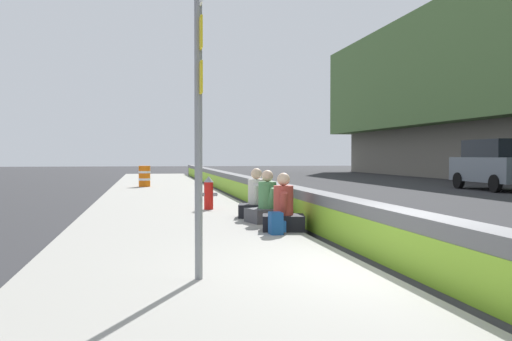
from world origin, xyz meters
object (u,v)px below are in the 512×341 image
Objects in this scene: backpack at (276,223)px; fire_hydrant at (209,192)px; parked_car_fourth at (495,164)px; seated_person_foreground at (283,212)px; route_sign_post at (199,97)px; seated_person_rear at (256,202)px; seated_person_middle at (267,206)px; construction_barrel at (144,176)px.

fire_hydrant is at bearing 7.67° from backpack.
parked_car_fourth reaches higher than backpack.
backpack is at bearing 153.96° from seated_person_foreground.
route_sign_post reaches higher than seated_person_rear.
seated_person_middle is 15.44m from construction_barrel.
seated_person_rear is at bearing -15.96° from route_sign_post.
construction_barrel is at bearing 10.28° from seated_person_rear.
seated_person_middle reaches higher than construction_barrel.
seated_person_rear is at bearing -158.34° from fire_hydrant.
backpack is at bearing 176.51° from seated_person_rear.
seated_person_rear reaches higher than backpack.
fire_hydrant is at bearing 11.50° from seated_person_foreground.
seated_person_middle is at bearing -177.58° from seated_person_rear.
construction_barrel is at bearing 9.03° from seated_person_foreground.
seated_person_middle is 1.93m from backpack.
seated_person_foreground is at bearing 136.02° from parked_car_fourth.
fire_hydrant is 4.74m from seated_person_foreground.
route_sign_post reaches higher than parked_car_fourth.
seated_person_middle is 0.98× the size of seated_person_rear.
fire_hydrant is 0.79× the size of seated_person_middle.
backpack is 0.42× the size of construction_barrel.
fire_hydrant is 12.09m from construction_barrel.
route_sign_post is 4.94m from seated_person_foreground.
route_sign_post is 9.03m from fire_hydrant.
construction_barrel reaches higher than fire_hydrant.
seated_person_foreground is 18.47m from parked_car_fourth.
seated_person_rear is (-2.20, -0.87, -0.09)m from fire_hydrant.
parked_car_fourth is (11.88, -12.84, 0.70)m from seated_person_middle.
seated_person_rear reaches higher than fire_hydrant.
seated_person_rear reaches higher than seated_person_middle.
seated_person_foreground is at bearing -178.36° from seated_person_rear.
seated_person_foreground is 0.59m from backpack.
backpack is at bearing 173.30° from seated_person_middle.
parked_car_fourth reaches higher than seated_person_foreground.
seated_person_middle is (1.40, 0.03, 0.01)m from seated_person_foreground.
fire_hydrant is 16.25m from parked_car_fourth.
seated_person_middle is (-3.25, -0.92, -0.10)m from fire_hydrant.
backpack is (-1.91, 0.22, -0.15)m from seated_person_middle.
route_sign_post is 6.15m from seated_person_middle.
route_sign_post is 4.09× the size of fire_hydrant.
parked_car_fourth is at bearing -43.45° from backpack.
seated_person_foreground is 0.23× the size of parked_car_fourth.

